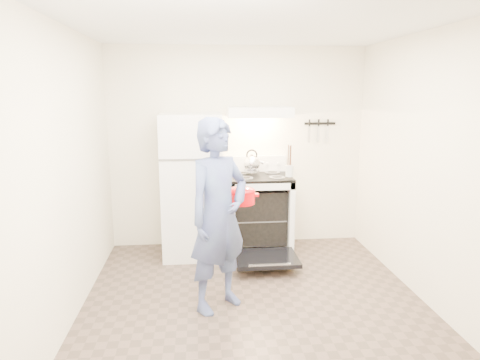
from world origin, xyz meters
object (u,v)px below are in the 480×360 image
object	(u,v)px
refrigerator	(192,186)
stove_body	(259,215)
tea_kettle	(252,162)
dutch_oven	(241,197)
person	(218,216)

from	to	relation	value
refrigerator	stove_body	world-z (taller)	refrigerator
tea_kettle	refrigerator	bearing A→B (deg)	-173.00
stove_body	tea_kettle	world-z (taller)	tea_kettle
refrigerator	stove_body	distance (m)	0.90
dutch_oven	refrigerator	bearing A→B (deg)	113.62
refrigerator	dutch_oven	bearing A→B (deg)	-66.38
person	refrigerator	bearing A→B (deg)	62.48
refrigerator	person	bearing A→B (deg)	-79.68
stove_body	dutch_oven	bearing A→B (deg)	-106.69
person	tea_kettle	bearing A→B (deg)	33.85
tea_kettle	dutch_oven	bearing A→B (deg)	-102.04
refrigerator	dutch_oven	distance (m)	1.19
tea_kettle	person	xyz separation A→B (m)	(-0.48, -1.45, -0.24)
refrigerator	tea_kettle	world-z (taller)	refrigerator
dutch_oven	tea_kettle	bearing A→B (deg)	77.96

